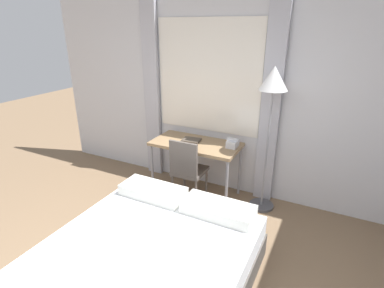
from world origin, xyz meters
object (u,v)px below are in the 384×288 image
Objects in this scene: desk_chair at (187,168)px; book at (191,140)px; standing_lamp at (272,93)px; telephone at (233,143)px; desk at (196,147)px; bed at (143,270)px.

book is at bearing 107.38° from desk_chair.
telephone is at bearing -179.88° from standing_lamp.
desk is 0.34m from desk_chair.
desk_chair is at bearing -157.82° from standing_lamp.
desk_chair reaches higher than telephone.
book reaches higher than desk.
bed is at bearing -76.47° from book.
desk is 1.84m from bed.
book is at bearing -175.26° from telephone.
desk_chair is at bearing 102.46° from bed.
desk is at bearing 93.29° from desk_chair.
desk_chair is at bearing -141.64° from telephone.
standing_lamp is at bearing 21.34° from desk_chair.
standing_lamp is at bearing 5.08° from desk.
bed is at bearing -107.92° from standing_lamp.
book reaches higher than bed.
telephone is (0.49, 0.08, 0.12)m from desk.
telephone is at bearing 37.52° from desk_chair.
desk is at bearing 101.11° from bed.
telephone reaches higher than desk.
desk is 0.60× the size of bed.
telephone is at bearing 4.74° from book.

